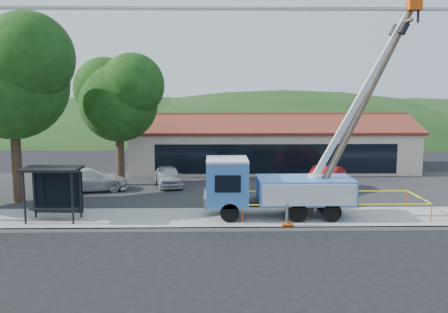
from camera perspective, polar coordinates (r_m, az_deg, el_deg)
name	(u,v)px	position (r m, az deg, el deg)	size (l,w,h in m)	color
ground	(229,245)	(21.64, 0.63, -10.03)	(120.00, 120.00, 0.00)	black
curb	(228,229)	(23.62, 0.46, -8.30)	(60.00, 0.25, 0.15)	#98968E
sidewalk	(227,219)	(25.45, 0.34, -7.12)	(60.00, 4.00, 0.15)	#98968E
parking_lot	(224,188)	(33.25, -0.03, -3.62)	(60.00, 12.00, 0.10)	#28282B
strip_mall	(270,147)	(41.11, 5.33, 1.12)	(22.50, 8.53, 4.67)	beige
tree_west_near	(12,72)	(30.77, -23.10, 8.85)	(7.56, 6.72, 10.80)	#332316
tree_lot	(119,95)	(34.18, -11.97, 6.92)	(6.30, 5.60, 8.94)	#332316
hill_west	(119,133)	(77.22, -11.90, 2.69)	(78.40, 56.00, 28.00)	#153915
hill_center	(284,132)	(76.62, 6.82, 2.76)	(89.60, 64.00, 32.00)	#153915
hill_east	(413,132)	(81.84, 20.84, 2.63)	(72.80, 52.00, 26.00)	#153915
utility_truck	(275,184)	(25.42, 5.84, -3.16)	(10.50, 4.00, 10.71)	black
leaning_pole	(364,103)	(25.88, 15.67, 5.91)	(5.24, 2.00, 10.60)	brown
bus_shelter	(54,181)	(25.98, -18.88, -2.67)	(2.80, 1.79, 2.64)	black
caution_tape	(330,201)	(26.53, 12.00, -4.98)	(9.34, 3.23, 0.93)	#DE4B0C
car_silver	(169,188)	(33.86, -6.34, -3.55)	(1.59, 3.94, 1.34)	#B9BAC1
car_red	(324,192)	(32.71, 11.41, -4.05)	(1.65, 4.73, 1.56)	#9F110F
car_white	(88,192)	(33.27, -15.29, -3.98)	(2.07, 5.08, 1.48)	silver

